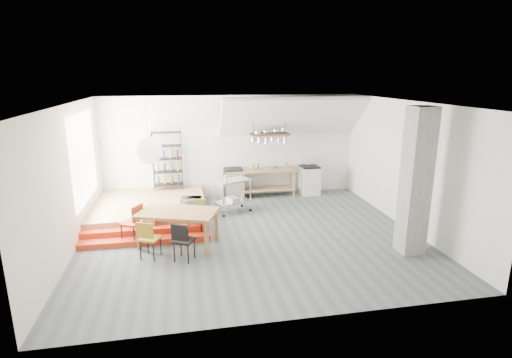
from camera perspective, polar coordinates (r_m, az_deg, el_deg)
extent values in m
plane|color=#4E575A|center=(9.83, -0.69, -8.15)|extent=(8.00, 8.00, 0.00)
cube|color=silver|center=(12.71, -3.51, 4.64)|extent=(8.00, 0.04, 3.20)
cube|color=silver|center=(9.50, -25.21, -0.23)|extent=(0.04, 7.00, 3.20)
cube|color=silver|center=(10.75, 20.78, 1.84)|extent=(0.04, 7.00, 3.20)
cube|color=white|center=(9.07, -0.75, 10.81)|extent=(8.00, 7.00, 0.02)
cube|color=white|center=(12.35, 5.20, 8.76)|extent=(4.40, 1.44, 1.32)
cube|color=white|center=(10.87, -23.37, 2.80)|extent=(0.02, 2.50, 2.20)
cube|color=olive|center=(11.53, -14.85, -4.08)|extent=(3.00, 3.00, 0.40)
cube|color=red|center=(9.76, -15.51, -8.46)|extent=(3.00, 0.35, 0.13)
cube|color=red|center=(10.06, -15.39, -7.34)|extent=(3.00, 0.35, 0.27)
cube|color=slate|center=(9.15, 21.85, -0.39)|extent=(0.50, 0.50, 3.20)
cube|color=olive|center=(12.70, 1.67, 1.34)|extent=(1.80, 0.60, 0.06)
cube|color=olive|center=(12.86, 1.65, -1.39)|extent=(1.70, 0.55, 0.04)
cube|color=olive|center=(13.22, 4.93, -0.19)|extent=(0.06, 0.06, 0.86)
cube|color=olive|center=(12.88, -2.12, -0.55)|extent=(0.06, 0.06, 0.86)
cube|color=olive|center=(12.81, 5.46, -0.69)|extent=(0.06, 0.06, 0.86)
cube|color=olive|center=(12.46, -1.81, -1.07)|extent=(0.06, 0.06, 0.86)
cube|color=white|center=(13.18, 7.62, -0.23)|extent=(0.60, 0.60, 0.90)
cube|color=black|center=(13.06, 7.69, 1.76)|extent=(0.58, 0.58, 0.03)
cube|color=white|center=(13.29, 7.33, 2.58)|extent=(0.60, 0.05, 0.25)
cylinder|color=black|center=(13.23, 8.08, 2.03)|extent=(0.18, 0.18, 0.02)
cylinder|color=black|center=(13.14, 6.92, 1.98)|extent=(0.18, 0.18, 0.02)
cylinder|color=black|center=(12.97, 8.47, 1.76)|extent=(0.18, 0.18, 0.02)
cylinder|color=black|center=(12.88, 7.29, 1.71)|extent=(0.18, 0.18, 0.02)
cube|color=#432A1A|center=(12.29, 1.92, 6.44)|extent=(1.20, 0.50, 0.05)
cylinder|color=black|center=(12.12, -0.39, 9.07)|extent=(0.02, 0.02, 1.15)
cylinder|color=black|center=(12.34, 4.23, 9.13)|extent=(0.02, 0.02, 1.15)
cylinder|color=silver|center=(12.16, -0.34, 5.69)|extent=(0.16, 0.16, 0.12)
cylinder|color=silver|center=(12.21, 0.58, 5.62)|extent=(0.20, 0.20, 0.16)
cylinder|color=silver|center=(12.25, 1.50, 5.56)|extent=(0.16, 0.16, 0.20)
cylinder|color=silver|center=(12.29, 2.42, 5.77)|extent=(0.20, 0.20, 0.12)
cylinder|color=silver|center=(12.34, 3.33, 5.70)|extent=(0.16, 0.16, 0.16)
cylinder|color=silver|center=(12.39, 4.23, 5.63)|extent=(0.20, 0.20, 0.20)
cylinder|color=black|center=(12.55, -10.59, 2.89)|extent=(0.02, 0.02, 1.80)
cylinder|color=black|center=(12.58, -14.42, 2.70)|extent=(0.02, 0.02, 1.80)
cylinder|color=black|center=(12.20, -10.58, 2.55)|extent=(0.02, 0.02, 1.80)
cylinder|color=black|center=(12.22, -14.52, 2.35)|extent=(0.02, 0.02, 1.80)
cube|color=black|center=(12.55, -12.34, -0.72)|extent=(0.88, 0.38, 0.02)
cube|color=black|center=(12.46, -12.44, 1.05)|extent=(0.88, 0.38, 0.02)
cube|color=black|center=(12.37, -12.54, 2.85)|extent=(0.88, 0.38, 0.02)
cube|color=black|center=(12.30, -12.65, 4.67)|extent=(0.88, 0.38, 0.02)
cube|color=black|center=(12.23, -12.75, 6.52)|extent=(0.88, 0.38, 0.03)
cylinder|color=#2E7339|center=(12.52, -12.38, -0.11)|extent=(0.07, 0.07, 0.24)
cylinder|color=#A7871B|center=(12.42, -12.48, 1.68)|extent=(0.07, 0.07, 0.24)
cylinder|color=brown|center=(12.34, -12.58, 3.49)|extent=(0.07, 0.07, 0.24)
cube|color=olive|center=(10.20, -9.23, -4.17)|extent=(0.60, 0.40, 0.03)
cylinder|color=black|center=(10.40, -7.76, -4.22)|extent=(0.02, 0.02, 0.13)
cylinder|color=black|center=(10.39, -10.74, -4.37)|extent=(0.02, 0.02, 0.13)
cylinder|color=black|center=(10.08, -7.64, -4.84)|extent=(0.02, 0.02, 0.13)
cylinder|color=black|center=(10.07, -10.72, -5.00)|extent=(0.02, 0.02, 0.13)
sphere|color=white|center=(9.09, -15.14, 3.95)|extent=(0.60, 0.60, 0.60)
cube|color=olive|center=(9.23, -11.14, -4.73)|extent=(1.96, 1.51, 0.07)
cube|color=olive|center=(9.51, -5.71, -6.57)|extent=(0.10, 0.10, 0.76)
cube|color=olive|center=(10.01, -14.43, -5.87)|extent=(0.10, 0.10, 0.76)
cube|color=olive|center=(8.77, -7.10, -8.49)|extent=(0.10, 0.10, 0.76)
cube|color=olive|center=(9.31, -16.44, -7.59)|extent=(0.10, 0.10, 0.76)
cube|color=gold|center=(8.88, -14.92, -8.18)|extent=(0.52, 0.52, 0.04)
cube|color=gold|center=(8.66, -15.59, -7.12)|extent=(0.35, 0.19, 0.34)
cylinder|color=black|center=(8.92, -16.20, -9.73)|extent=(0.03, 0.03, 0.43)
cylinder|color=black|center=(8.78, -14.42, -10.03)|extent=(0.03, 0.03, 0.43)
cylinder|color=black|center=(9.17, -15.21, -8.99)|extent=(0.03, 0.03, 0.43)
cylinder|color=black|center=(9.02, -13.47, -9.26)|extent=(0.03, 0.03, 0.43)
cube|color=black|center=(8.61, -10.26, -8.62)|extent=(0.53, 0.53, 0.04)
cube|color=black|center=(8.37, -10.86, -7.53)|extent=(0.35, 0.20, 0.34)
cylinder|color=black|center=(8.64, -11.60, -10.25)|extent=(0.03, 0.03, 0.43)
cylinder|color=black|center=(8.51, -9.68, -10.55)|extent=(0.03, 0.03, 0.43)
cylinder|color=black|center=(8.90, -10.67, -9.45)|extent=(0.03, 0.03, 0.43)
cylinder|color=black|center=(8.77, -8.80, -9.73)|extent=(0.03, 0.03, 0.43)
cube|color=brown|center=(9.90, -8.45, -5.42)|extent=(0.50, 0.50, 0.04)
cube|color=brown|center=(9.98, -8.20, -3.78)|extent=(0.36, 0.16, 0.34)
cylinder|color=black|center=(10.07, -7.29, -6.38)|extent=(0.03, 0.03, 0.43)
cylinder|color=black|center=(10.16, -8.98, -6.25)|extent=(0.03, 0.03, 0.43)
cylinder|color=black|center=(9.80, -7.81, -7.02)|extent=(0.03, 0.03, 0.43)
cylinder|color=black|center=(9.89, -9.54, -6.88)|extent=(0.03, 0.03, 0.43)
cube|color=#B03019|center=(9.77, -17.35, -5.99)|extent=(0.58, 0.58, 0.04)
cube|color=#B03019|center=(9.58, -16.55, -4.67)|extent=(0.24, 0.37, 0.37)
cylinder|color=black|center=(9.64, -17.01, -7.81)|extent=(0.03, 0.03, 0.46)
cylinder|color=black|center=(9.89, -15.87, -7.13)|extent=(0.03, 0.03, 0.46)
cylinder|color=black|center=(9.83, -18.62, -7.49)|extent=(0.03, 0.03, 0.46)
cylinder|color=black|center=(10.08, -17.47, -6.84)|extent=(0.03, 0.03, 0.46)
cube|color=silver|center=(11.21, -3.36, -0.22)|extent=(1.09, 0.87, 0.04)
cube|color=silver|center=(11.39, -3.32, -3.21)|extent=(1.09, 0.87, 0.03)
cylinder|color=silver|center=(11.75, -2.07, -1.81)|extent=(0.03, 0.03, 0.91)
sphere|color=black|center=(11.89, -2.05, -3.82)|extent=(0.08, 0.08, 0.08)
cylinder|color=silver|center=(11.32, -5.87, -2.53)|extent=(0.03, 0.03, 0.91)
sphere|color=black|center=(11.46, -5.82, -4.61)|extent=(0.08, 0.08, 0.08)
cylinder|color=silver|center=(11.38, -0.80, -2.36)|extent=(0.03, 0.03, 0.91)
sphere|color=black|center=(11.52, -0.79, -4.43)|extent=(0.08, 0.08, 0.08)
cylinder|color=silver|center=(10.93, -4.68, -3.13)|extent=(0.03, 0.03, 0.91)
sphere|color=black|center=(11.07, -4.64, -5.28)|extent=(0.08, 0.08, 0.08)
cube|color=black|center=(12.67, -3.25, -0.61)|extent=(0.56, 0.56, 0.95)
imported|color=beige|center=(10.16, -9.27, -3.36)|extent=(0.55, 0.42, 0.27)
imported|color=silver|center=(12.70, 2.86, 1.59)|extent=(0.26, 0.26, 0.06)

